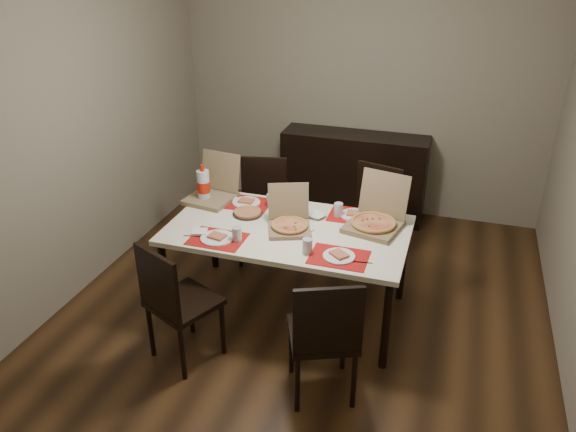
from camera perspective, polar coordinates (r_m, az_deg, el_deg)
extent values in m
cube|color=#442A15|center=(4.70, 1.92, -9.04)|extent=(3.80, 4.00, 0.02)
cube|color=gray|center=(5.95, 7.54, 12.54)|extent=(3.80, 0.02, 2.60)
cube|color=gray|center=(4.91, -20.05, 8.10)|extent=(0.02, 4.00, 2.60)
cube|color=black|center=(6.00, 6.65, 4.15)|extent=(1.50, 0.40, 0.90)
cube|color=#EFE5C9|center=(4.24, 0.00, -1.45)|extent=(1.80, 1.00, 0.04)
cylinder|color=black|center=(4.39, -12.35, -6.75)|extent=(0.06, 0.06, 0.71)
cylinder|color=black|center=(3.94, 9.94, -10.90)|extent=(0.06, 0.06, 0.71)
cylinder|color=black|center=(5.06, -7.59, -1.59)|extent=(0.06, 0.06, 0.71)
cylinder|color=black|center=(4.67, 11.58, -4.52)|extent=(0.06, 0.06, 0.71)
cube|color=black|center=(4.00, -10.51, -8.64)|extent=(0.56, 0.56, 0.04)
cube|color=black|center=(3.77, -13.10, -6.70)|extent=(0.39, 0.20, 0.46)
cylinder|color=black|center=(4.18, -13.77, -11.25)|extent=(0.04, 0.04, 0.43)
cylinder|color=black|center=(3.94, -10.67, -13.57)|extent=(0.04, 0.04, 0.43)
cylinder|color=black|center=(4.34, -9.85, -9.24)|extent=(0.04, 0.04, 0.43)
cylinder|color=black|center=(4.11, -6.65, -11.30)|extent=(0.04, 0.04, 0.43)
cube|color=black|center=(3.66, 3.51, -11.92)|extent=(0.55, 0.55, 0.04)
cube|color=black|center=(3.36, 4.12, -10.59)|extent=(0.40, 0.19, 0.46)
cylinder|color=black|center=(3.66, 0.93, -16.74)|extent=(0.04, 0.04, 0.43)
cylinder|color=black|center=(3.71, 6.70, -16.27)|extent=(0.04, 0.04, 0.43)
cylinder|color=black|center=(3.93, 0.34, -13.15)|extent=(0.04, 0.04, 0.43)
cylinder|color=black|center=(3.97, 5.65, -12.77)|extent=(0.04, 0.04, 0.43)
cube|color=black|center=(5.12, -2.67, 0.19)|extent=(0.50, 0.50, 0.04)
cube|color=black|center=(5.19, -2.46, 3.59)|extent=(0.42, 0.12, 0.46)
cylinder|color=black|center=(5.37, -0.47, -1.28)|extent=(0.04, 0.04, 0.43)
cylinder|color=black|center=(5.41, -4.27, -1.12)|extent=(0.04, 0.04, 0.43)
cylinder|color=black|center=(5.05, -0.84, -3.18)|extent=(0.04, 0.04, 0.43)
cylinder|color=black|center=(5.10, -4.87, -3.00)|extent=(0.04, 0.04, 0.43)
cube|color=black|center=(5.02, 8.07, -0.62)|extent=(0.52, 0.52, 0.04)
cube|color=black|center=(5.07, 9.18, 2.71)|extent=(0.41, 0.14, 0.46)
cylinder|color=black|center=(5.22, 10.55, -2.65)|extent=(0.04, 0.04, 0.43)
cylinder|color=black|center=(5.34, 7.02, -1.64)|extent=(0.04, 0.04, 0.43)
cylinder|color=black|center=(4.93, 8.86, -4.38)|extent=(0.04, 0.04, 0.43)
cylinder|color=black|center=(5.06, 5.17, -3.26)|extent=(0.04, 0.04, 0.43)
cube|color=#B30C0B|center=(4.11, -7.19, -2.32)|extent=(0.40, 0.30, 0.00)
cylinder|color=white|center=(4.11, -7.20, -2.23)|extent=(0.24, 0.24, 0.01)
cube|color=tan|center=(4.10, -7.21, -2.04)|extent=(0.14, 0.11, 0.02)
cylinder|color=#AFB1BA|center=(4.05, -5.22, -1.85)|extent=(0.07, 0.07, 0.11)
cube|color=#B2B2B7|center=(4.16, -9.27, -2.09)|extent=(0.20, 0.04, 0.00)
cube|color=white|center=(4.20, -8.97, -1.60)|extent=(0.13, 0.13, 0.02)
cube|color=#B30C0B|center=(3.87, 5.20, -4.19)|extent=(0.40, 0.30, 0.00)
cylinder|color=white|center=(3.87, 5.20, -4.09)|extent=(0.22, 0.22, 0.01)
cube|color=tan|center=(3.86, 5.21, -3.90)|extent=(0.15, 0.15, 0.02)
cylinder|color=#AFB1BA|center=(3.88, 1.98, -3.06)|extent=(0.07, 0.07, 0.11)
cube|color=#B2B2B7|center=(3.83, 7.11, -4.68)|extent=(0.20, 0.04, 0.00)
cube|color=#B30C0B|center=(4.63, -4.25, 1.30)|extent=(0.40, 0.30, 0.00)
cylinder|color=white|center=(4.63, -4.25, 1.39)|extent=(0.23, 0.23, 0.01)
cube|color=tan|center=(4.62, -4.26, 1.55)|extent=(0.12, 0.09, 0.02)
cylinder|color=#AFB1BA|center=(4.54, -1.73, 1.58)|extent=(0.07, 0.07, 0.11)
cube|color=#B2B2B7|center=(4.72, -5.90, 1.74)|extent=(0.20, 0.04, 0.00)
cube|color=white|center=(4.71, -5.89, 1.87)|extent=(0.13, 0.13, 0.02)
cube|color=#B30C0B|center=(4.44, 6.77, 0.01)|extent=(0.40, 0.30, 0.00)
cylinder|color=white|center=(4.44, 6.77, 0.10)|extent=(0.23, 0.23, 0.01)
cube|color=tan|center=(4.43, 6.78, 0.28)|extent=(0.13, 0.10, 0.02)
cylinder|color=#AFB1BA|center=(4.40, 5.14, 0.63)|extent=(0.07, 0.07, 0.11)
cube|color=#B2B2B7|center=(4.42, 8.69, -0.27)|extent=(0.20, 0.04, 0.00)
cube|color=white|center=(4.18, 1.60, -1.46)|extent=(0.15, 0.15, 0.02)
cube|color=brown|center=(4.19, 0.16, -1.30)|extent=(0.40, 0.40, 0.03)
cube|color=brown|center=(4.26, 0.04, 1.53)|extent=(0.31, 0.18, 0.28)
cylinder|color=tan|center=(4.18, 0.16, -1.00)|extent=(0.34, 0.34, 0.02)
cube|color=brown|center=(4.26, 8.64, -1.06)|extent=(0.45, 0.45, 0.04)
cube|color=brown|center=(4.34, 9.76, 2.20)|extent=(0.39, 0.16, 0.34)
cylinder|color=tan|center=(4.25, 8.66, -0.73)|extent=(0.39, 0.39, 0.02)
cube|color=brown|center=(4.70, -7.89, 1.75)|extent=(0.40, 0.40, 0.04)
cube|color=brown|center=(4.77, -6.87, 4.55)|extent=(0.37, 0.13, 0.32)
cylinder|color=black|center=(4.44, -4.12, 0.24)|extent=(0.24, 0.24, 0.01)
cylinder|color=#BE7F49|center=(4.44, -4.13, 0.41)|extent=(0.22, 0.22, 0.02)
imported|color=white|center=(4.39, 2.96, 0.03)|extent=(0.17, 0.17, 0.03)
cylinder|color=silver|center=(4.66, -8.58, 3.03)|extent=(0.10, 0.10, 0.27)
cylinder|color=#B31E08|center=(4.66, -8.57, 2.97)|extent=(0.11, 0.11, 0.09)
cylinder|color=#B31E08|center=(4.60, -8.71, 4.85)|extent=(0.04, 0.04, 0.05)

